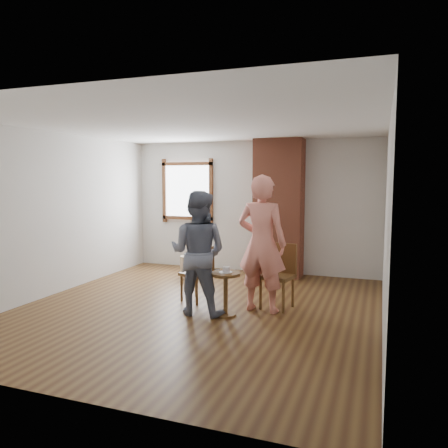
{
  "coord_description": "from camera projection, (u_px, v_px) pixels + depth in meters",
  "views": [
    {
      "loc": [
        2.44,
        -5.61,
        1.87
      ],
      "look_at": [
        0.11,
        0.8,
        1.15
      ],
      "focal_mm": 35.0,
      "sensor_mm": 36.0,
      "label": 1
    }
  ],
  "objects": [
    {
      "name": "ground",
      "position": [
        198.0,
        309.0,
        6.27
      ],
      "size": [
        5.5,
        5.5,
        0.0
      ],
      "primitive_type": "plane",
      "color": "brown",
      "rests_on": "ground"
    },
    {
      "name": "room_shell",
      "position": [
        209.0,
        182.0,
        6.67
      ],
      "size": [
        5.04,
        5.52,
        2.62
      ],
      "color": "silver",
      "rests_on": "ground"
    },
    {
      "name": "brick_chimney",
      "position": [
        279.0,
        208.0,
        8.27
      ],
      "size": [
        0.9,
        0.5,
        2.6
      ],
      "primitive_type": "cube",
      "color": "#A5543A",
      "rests_on": "ground"
    },
    {
      "name": "stoneware_crock",
      "position": [
        189.0,
        267.0,
        8.24
      ],
      "size": [
        0.38,
        0.38,
        0.41
      ],
      "primitive_type": "cylinder",
      "rotation": [
        0.0,
        0.0,
        0.24
      ],
      "color": "#C8B690",
      "rests_on": "ground"
    },
    {
      "name": "dark_pot",
      "position": [
        217.0,
        273.0,
        8.27
      ],
      "size": [
        0.15,
        0.15,
        0.14
      ],
      "primitive_type": "cylinder",
      "rotation": [
        0.0,
        0.0,
        0.01
      ],
      "color": "black",
      "rests_on": "ground"
    },
    {
      "name": "dining_chair_left",
      "position": [
        199.0,
        270.0,
        6.67
      ],
      "size": [
        0.5,
        0.5,
        0.84
      ],
      "rotation": [
        0.0,
        0.0,
        -0.35
      ],
      "color": "brown",
      "rests_on": "ground"
    },
    {
      "name": "dining_chair_right",
      "position": [
        279.0,
        272.0,
        6.31
      ],
      "size": [
        0.5,
        0.5,
        0.92
      ],
      "rotation": [
        0.0,
        0.0,
        -0.19
      ],
      "color": "brown",
      "rests_on": "ground"
    },
    {
      "name": "side_table",
      "position": [
        226.0,
        287.0,
        5.91
      ],
      "size": [
        0.4,
        0.4,
        0.6
      ],
      "color": "brown",
      "rests_on": "ground"
    },
    {
      "name": "cake_plate",
      "position": [
        226.0,
        272.0,
        5.89
      ],
      "size": [
        0.18,
        0.18,
        0.01
      ],
      "primitive_type": "cylinder",
      "color": "white",
      "rests_on": "side_table"
    },
    {
      "name": "cake_slice",
      "position": [
        226.0,
        270.0,
        5.88
      ],
      "size": [
        0.08,
        0.07,
        0.06
      ],
      "primitive_type": "cube",
      "color": "silver",
      "rests_on": "cake_plate"
    },
    {
      "name": "man",
      "position": [
        198.0,
        253.0,
        5.98
      ],
      "size": [
        0.83,
        0.65,
        1.7
      ],
      "primitive_type": "imported",
      "rotation": [
        0.0,
        0.0,
        3.15
      ],
      "color": "#151E3B",
      "rests_on": "ground"
    },
    {
      "name": "person_pink",
      "position": [
        262.0,
        244.0,
        6.08
      ],
      "size": [
        0.73,
        0.51,
        1.92
      ],
      "primitive_type": "imported",
      "rotation": [
        0.0,
        0.0,
        3.07
      ],
      "color": "#F28B79",
      "rests_on": "ground"
    }
  ]
}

